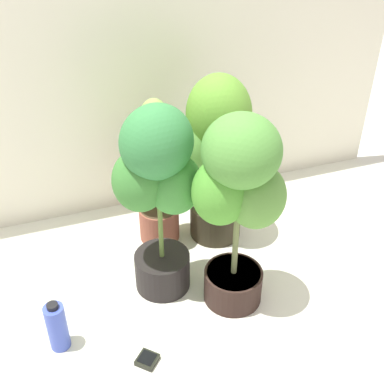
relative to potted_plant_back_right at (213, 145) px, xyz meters
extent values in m
plane|color=silver|center=(-0.34, -0.42, -0.56)|extent=(8.00, 8.00, 0.00)
cube|color=silver|center=(-0.34, 0.44, 0.44)|extent=(3.20, 0.01, 2.00)
cylinder|color=#302A1B|center=(0.02, -0.01, -0.46)|extent=(0.28, 0.28, 0.19)
cylinder|color=#3C351F|center=(0.02, -0.01, -0.37)|extent=(0.25, 0.25, 0.02)
cylinder|color=#618249|center=(0.02, -0.01, -0.06)|extent=(0.02, 0.02, 0.60)
ellipsoid|color=#5A922E|center=(0.02, -0.01, 0.16)|extent=(0.38, 0.40, 0.39)
ellipsoid|color=#619E43|center=(-0.06, 0.01, 0.01)|extent=(0.29, 0.30, 0.31)
cylinder|color=brown|center=(-0.27, 0.06, -0.46)|extent=(0.21, 0.21, 0.19)
cylinder|color=#413120|center=(-0.27, 0.06, -0.37)|extent=(0.20, 0.20, 0.02)
cylinder|color=olive|center=(-0.27, 0.06, -0.11)|extent=(0.02, 0.02, 0.51)
ellipsoid|color=#84B44B|center=(-0.27, 0.06, 0.08)|extent=(0.22, 0.23, 0.35)
ellipsoid|color=#73B14E|center=(-0.35, 0.09, -0.05)|extent=(0.19, 0.18, 0.23)
ellipsoid|color=#75A748|center=(-0.20, 0.04, -0.07)|extent=(0.19, 0.21, 0.25)
ellipsoid|color=#86B252|center=(-0.26, -0.01, -0.16)|extent=(0.15, 0.16, 0.22)
cylinder|color=black|center=(-0.08, -0.49, -0.48)|extent=(0.27, 0.27, 0.16)
cylinder|color=#3A2919|center=(-0.08, -0.49, -0.40)|extent=(0.25, 0.25, 0.02)
cylinder|color=olive|center=(-0.08, -0.49, -0.04)|extent=(0.03, 0.03, 0.72)
ellipsoid|color=#4E8D39|center=(-0.08, -0.49, 0.24)|extent=(0.44, 0.44, 0.30)
ellipsoid|color=#4D9831|center=(-0.15, -0.47, 0.05)|extent=(0.29, 0.28, 0.30)
ellipsoid|color=#588F3C|center=(-0.01, -0.51, 0.02)|extent=(0.25, 0.24, 0.29)
cylinder|color=black|center=(-0.36, -0.29, -0.47)|extent=(0.26, 0.26, 0.18)
cylinder|color=#433219|center=(-0.36, -0.29, -0.38)|extent=(0.24, 0.24, 0.02)
cylinder|color=olive|center=(-0.36, -0.29, -0.03)|extent=(0.02, 0.02, 0.68)
ellipsoid|color=#337B3E|center=(-0.36, -0.29, 0.23)|extent=(0.40, 0.39, 0.32)
ellipsoid|color=#3A7C33|center=(-0.44, -0.28, 0.05)|extent=(0.33, 0.33, 0.28)
ellipsoid|color=#3D8636|center=(-0.30, -0.31, 0.02)|extent=(0.34, 0.33, 0.27)
cube|color=black|center=(-0.55, -0.70, -0.54)|extent=(0.11, 0.11, 0.02)
cube|color=black|center=(-0.55, -0.70, -0.53)|extent=(0.09, 0.09, 0.00)
cylinder|color=#4055C5|center=(-0.88, -0.50, -0.44)|extent=(0.09, 0.09, 0.23)
cylinder|color=black|center=(-0.88, -0.50, -0.32)|extent=(0.05, 0.05, 0.02)
camera|label=1|loc=(-0.80, -1.97, 1.15)|focal=45.61mm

